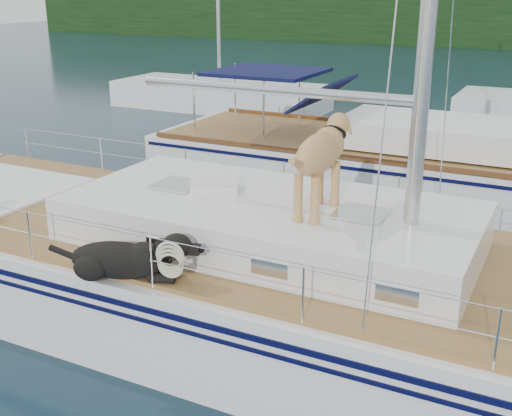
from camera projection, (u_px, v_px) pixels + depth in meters
The scene contains 4 objects.
ground at pixel (218, 313), 9.08m from camera, with size 120.00×120.00×0.00m, color black.
main_sailboat at pixel (223, 271), 8.80m from camera, with size 12.00×4.08×14.01m.
neighbor_sailboat at pixel (402, 167), 14.07m from camera, with size 11.00×3.50×13.30m.
bg_boat_west at pixel (220, 96), 24.14m from camera, with size 8.00×3.00×11.65m.
Camera 1 is at (4.13, -6.97, 4.39)m, focal length 45.00 mm.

